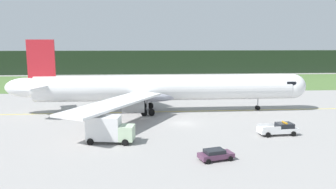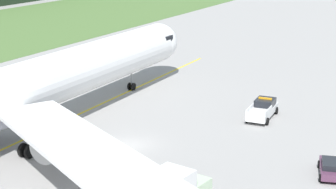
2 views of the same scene
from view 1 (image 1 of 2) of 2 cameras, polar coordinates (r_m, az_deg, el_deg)
ground at (r=56.17m, az=2.63°, el=-4.96°), size 320.00×320.00×0.00m
grass_verge at (r=111.59m, az=-0.77°, el=2.17°), size 320.00×43.76×0.04m
distant_tree_line at (r=139.97m, az=-1.48°, el=5.59°), size 288.00×4.44×9.70m
taxiway_centerline_main at (r=65.07m, az=-0.51°, el=-2.97°), size 78.71×1.42×0.01m
airliner at (r=64.19m, az=-1.24°, el=1.05°), size 58.30×46.13×14.00m
ops_pickup_truck at (r=51.77m, az=18.62°, el=-5.64°), size 5.91×2.62×1.94m
catering_truck at (r=45.89m, az=-10.20°, el=-5.89°), size 6.62×3.47×3.85m
staff_car at (r=39.54m, az=8.18°, el=-10.16°), size 4.38×2.87×1.30m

